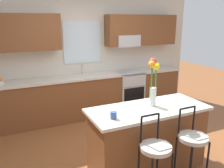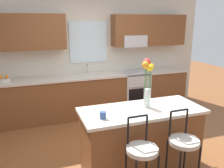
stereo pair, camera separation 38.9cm
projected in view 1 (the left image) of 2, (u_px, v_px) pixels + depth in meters
name	position (u px, v px, depth m)	size (l,w,h in m)	color
ground_plane	(124.00, 151.00, 3.86)	(14.00, 14.00, 0.00)	brown
back_wall_assembly	(83.00, 47.00, 5.20)	(5.60, 0.50, 2.70)	beige
counter_run	(88.00, 95.00, 5.22)	(4.56, 0.64, 0.92)	brown
sink_faucet	(82.00, 68.00, 5.16)	(0.02, 0.13, 0.23)	#B7BABC
oven_range	(128.00, 90.00, 5.61)	(0.60, 0.64, 0.92)	#B7BABC
kitchen_island	(147.00, 138.00, 3.32)	(1.67, 0.72, 0.92)	brown
bar_stool_near	(155.00, 151.00, 2.66)	(0.36, 0.36, 1.04)	black
bar_stool_middle	(192.00, 141.00, 2.89)	(0.36, 0.36, 1.04)	black
flower_vase	(153.00, 78.00, 3.18)	(0.17, 0.15, 0.67)	silver
mug_ceramic	(113.00, 115.00, 2.84)	(0.08, 0.08, 0.09)	#33518C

